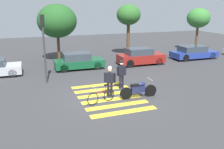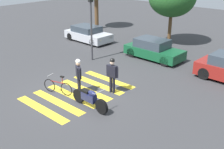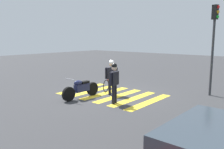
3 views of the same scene
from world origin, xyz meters
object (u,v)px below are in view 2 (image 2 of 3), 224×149
at_px(police_motorcycle, 90,98).
at_px(traffic_light_pole, 91,15).
at_px(officer_by_motorcycle, 79,74).
at_px(officer_on_foot, 112,73).
at_px(leaning_bicycle, 58,87).
at_px(car_silver_sedan, 88,34).
at_px(car_green_compact, 153,49).

height_order(police_motorcycle, traffic_light_pole, traffic_light_pole).
bearing_deg(officer_by_motorcycle, officer_on_foot, 44.49).
bearing_deg(officer_on_foot, police_motorcycle, -81.06).
distance_m(officer_by_motorcycle, traffic_light_pole, 5.44).
relative_size(officer_on_foot, officer_by_motorcycle, 1.01).
height_order(officer_on_foot, officer_by_motorcycle, officer_on_foot).
distance_m(officer_on_foot, officer_by_motorcycle, 1.66).
xyz_separation_m(officer_by_motorcycle, traffic_light_pole, (-3.15, 3.98, 1.96)).
distance_m(leaning_bicycle, officer_on_foot, 2.81).
height_order(car_silver_sedan, traffic_light_pole, traffic_light_pole).
height_order(car_silver_sedan, car_green_compact, car_green_compact).
relative_size(officer_on_foot, traffic_light_pole, 0.41).
xyz_separation_m(car_silver_sedan, car_green_compact, (6.49, -0.05, 0.03)).
bearing_deg(officer_by_motorcycle, traffic_light_pole, 128.33).
bearing_deg(officer_on_foot, car_green_compact, 104.06).
xyz_separation_m(police_motorcycle, traffic_light_pole, (-4.62, 4.67, 2.54)).
relative_size(officer_on_foot, car_silver_sedan, 0.45).
height_order(officer_on_foot, car_silver_sedan, officer_on_foot).
distance_m(officer_on_foot, car_green_compact, 5.99).
bearing_deg(traffic_light_pole, officer_on_foot, -33.04).
distance_m(officer_by_motorcycle, car_silver_sedan, 9.74).
relative_size(leaning_bicycle, car_green_compact, 0.41).
bearing_deg(police_motorcycle, car_silver_sedan, 136.92).
bearing_deg(police_motorcycle, officer_by_motorcycle, 154.93).
distance_m(leaning_bicycle, traffic_light_pole, 5.91).
bearing_deg(officer_by_motorcycle, police_motorcycle, -25.07).
height_order(officer_on_foot, car_green_compact, officer_on_foot).
bearing_deg(police_motorcycle, traffic_light_pole, 134.70).
bearing_deg(car_silver_sedan, officer_by_motorcycle, -46.05).
xyz_separation_m(leaning_bicycle, officer_on_foot, (1.94, 1.90, 0.70)).
bearing_deg(car_green_compact, officer_on_foot, -75.94).
distance_m(officer_by_motorcycle, car_green_compact, 6.98).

